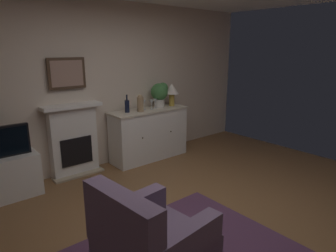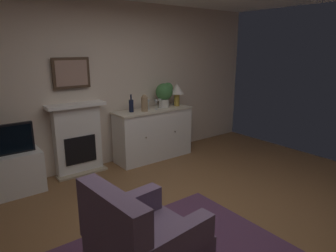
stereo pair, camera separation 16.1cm
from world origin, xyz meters
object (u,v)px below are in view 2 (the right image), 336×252
Objects in this scene: sideboard_cabinet at (153,134)px; wine_glass_right at (160,101)px; wine_glass_center at (156,102)px; table_lamp at (177,90)px; tv_cabinet at (12,174)px; wine_glass_left at (148,102)px; vase_decorative at (144,103)px; tv_set at (8,140)px; potted_plant_small at (165,93)px; fireplace_unit at (78,139)px; armchair at (142,243)px; wine_bottle at (131,106)px; framed_picture at (71,73)px.

sideboard_cabinet is 8.48× the size of wine_glass_right.
sideboard_cabinet is 0.56m from wine_glass_center.
table_lamp is 2.92m from tv_cabinet.
table_lamp reaches higher than tv_cabinet.
wine_glass_left is 1.00× the size of wine_glass_right.
wine_glass_center is at bearing -176.40° from table_lamp.
wine_glass_left reaches higher than tv_cabinet.
vase_decorative is 0.45× the size of tv_set.
wine_glass_left is at bearing 173.87° from wine_glass_right.
wine_glass_right is 0.38× the size of potted_plant_small.
potted_plant_small is at bearing 1.21° from tv_set.
tv_set is (-2.41, -0.02, -0.24)m from wine_glass_right.
wine_glass_left is 0.27× the size of tv_set.
vase_decorative is at bearing -175.41° from wine_glass_center.
potted_plant_small is at bearing -4.81° from fireplace_unit.
armchair is at bearing -128.37° from wine_glass_right.
wine_bottle is 0.47× the size of tv_set.
wine_glass_center is at bearing -158.11° from wine_glass_right.
wine_glass_left is at bearing 0.59° from tv_cabinet.
sideboard_cabinet is 2.28m from tv_set.
wine_glass_center is 0.59× the size of vase_decorative.
wine_bottle reaches higher than sideboard_cabinet.
tv_cabinet is at bearing 179.98° from wine_glass_right.
tv_cabinet is at bearing -179.41° from wine_glass_left.
sideboard_cabinet is 0.68m from wine_bottle.
sideboard_cabinet is 2.27m from tv_cabinet.
tv_cabinet is (-0.97, -0.21, -1.26)m from framed_picture.
tv_cabinet is (-2.26, 0.02, -0.16)m from sideboard_cabinet.
wine_bottle is 1.03× the size of vase_decorative.
framed_picture is at bearing 171.74° from wine_glass_right.
wine_glass_left is 2.31m from tv_cabinet.
tv_set is at bearing -178.87° from wine_bottle.
wine_glass_center is at bearing -36.00° from sideboard_cabinet.
table_lamp is at bearing -5.61° from fireplace_unit.
vase_decorative is (-0.73, -0.05, -0.14)m from table_lamp.
sideboard_cabinet is 3.50× the size of table_lamp.
tv_cabinet is 0.82× the size of armchair.
wine_glass_right is at bearing 10.17° from vase_decorative.
wine_glass_center is at bearing 4.59° from vase_decorative.
potted_plant_small reaches higher than sideboard_cabinet.
table_lamp is 1.38× the size of wine_bottle.
tv_set reaches higher than sideboard_cabinet.
table_lamp is 0.51m from wine_glass_center.
sideboard_cabinet is at bearing 0.21° from tv_set.
wine_glass_left is (-0.59, 0.04, -0.16)m from table_lamp.
tv_cabinet is (-1.85, -0.01, -0.71)m from wine_bottle.
wine_bottle reaches higher than wine_glass_center.
wine_glass_left is at bearing 148.35° from wine_glass_center.
framed_picture reaches higher than sideboard_cabinet.
framed_picture is 1.96× the size of vase_decorative.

